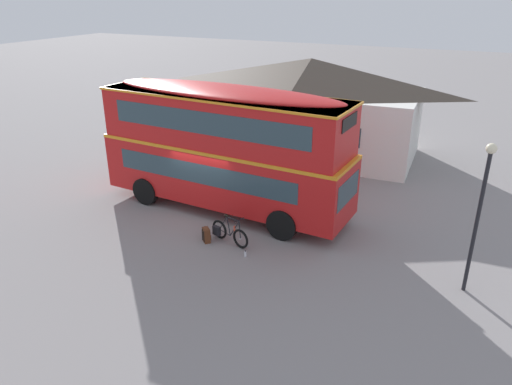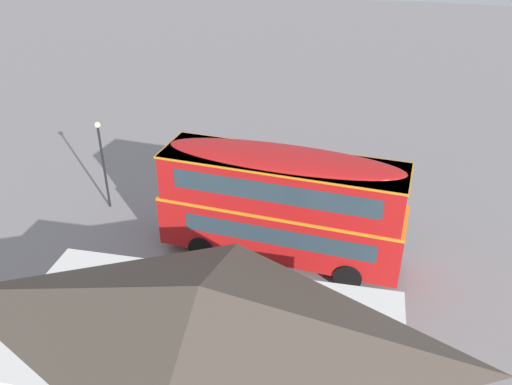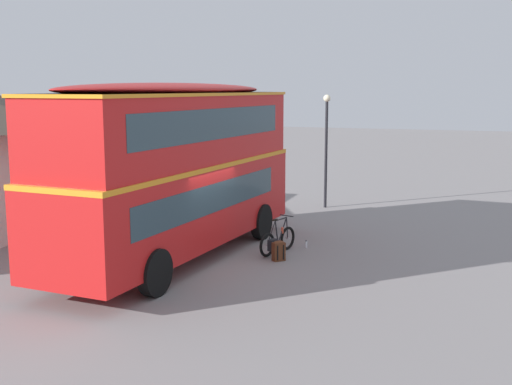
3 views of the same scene
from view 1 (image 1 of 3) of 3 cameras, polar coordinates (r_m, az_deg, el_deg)
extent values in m
plane|color=gray|center=(18.81, -5.37, -2.32)|extent=(120.00, 120.00, 0.00)
cylinder|color=black|center=(18.53, 6.35, -0.90)|extent=(1.12, 0.35, 1.10)
cylinder|color=black|center=(16.56, 3.09, -3.83)|extent=(1.12, 0.35, 1.10)
cylinder|color=black|center=(21.40, -8.75, 2.33)|extent=(1.12, 0.35, 1.10)
cylinder|color=black|center=(19.72, -12.93, 0.16)|extent=(1.12, 0.35, 1.10)
cube|color=red|center=(18.49, -3.67, 2.39)|extent=(9.93, 3.12, 2.10)
cube|color=orange|center=(18.14, -3.75, 5.58)|extent=(9.95, 3.14, 0.12)
cube|color=red|center=(17.87, -3.83, 8.58)|extent=(9.63, 3.05, 1.90)
ellipsoid|color=red|center=(17.64, -3.92, 11.82)|extent=(9.44, 2.98, 0.36)
cube|color=#2D424C|center=(16.44, 10.78, 0.24)|extent=(0.19, 2.05, 0.90)
cube|color=black|center=(15.74, 10.97, 8.18)|extent=(0.15, 1.38, 0.44)
cube|color=#2D424C|center=(17.54, -6.42, 2.16)|extent=(7.63, 0.52, 0.76)
cube|color=#2D424C|center=(16.86, -6.10, 8.15)|extent=(8.02, 0.55, 0.80)
cube|color=#2D424C|center=(19.48, -2.22, 4.45)|extent=(7.63, 0.52, 0.76)
cube|color=#2D424C|center=(18.83, -1.82, 9.85)|extent=(8.02, 0.55, 0.80)
cube|color=orange|center=(17.66, -3.91, 11.44)|extent=(9.74, 3.13, 0.08)
torus|color=black|center=(16.10, -1.84, -5.49)|extent=(0.67, 0.27, 0.68)
torus|color=black|center=(16.74, -4.33, -4.36)|extent=(0.67, 0.27, 0.68)
cylinder|color=#B2B2B7|center=(16.10, -1.84, -5.49)|extent=(0.08, 0.11, 0.05)
cylinder|color=#B2B2B7|center=(16.74, -4.33, -4.36)|extent=(0.08, 0.11, 0.05)
cylinder|color=black|center=(16.14, -2.55, -4.29)|extent=(0.45, 0.17, 0.70)
cylinder|color=black|center=(16.03, -2.75, -3.14)|extent=(0.55, 0.20, 0.04)
cylinder|color=black|center=(16.32, -3.25, -3.99)|extent=(0.18, 0.09, 0.69)
cylinder|color=black|center=(16.58, -3.70, -4.74)|extent=(0.51, 0.18, 0.09)
cylinder|color=black|center=(16.47, -3.90, -3.62)|extent=(0.40, 0.14, 0.63)
cylinder|color=black|center=(15.97, -1.93, -4.47)|extent=(0.10, 0.06, 0.63)
cylinder|color=black|center=(15.83, -2.03, -3.27)|extent=(0.16, 0.45, 0.03)
ellipsoid|color=black|center=(16.21, -3.51, -2.73)|extent=(0.28, 0.17, 0.06)
cube|color=black|center=(16.62, -4.68, -4.51)|extent=(0.31, 0.22, 0.32)
cylinder|color=#D84C33|center=(16.14, -2.55, -4.29)|extent=(0.07, 0.07, 0.18)
cube|color=#592D19|center=(16.58, -5.89, -5.04)|extent=(0.38, 0.38, 0.51)
ellipsoid|color=#592D19|center=(16.47, -5.93, -4.26)|extent=(0.36, 0.36, 0.10)
cube|color=#3E2011|center=(16.65, -5.49, -5.20)|extent=(0.20, 0.19, 0.18)
cylinder|color=black|center=(16.64, -6.35, -4.96)|extent=(0.05, 0.05, 0.41)
cylinder|color=black|center=(16.48, -6.18, -5.24)|extent=(0.05, 0.05, 0.41)
cylinder|color=silver|center=(15.71, -1.27, -7.28)|extent=(0.07, 0.07, 0.19)
cylinder|color=black|center=(15.66, -1.27, -6.93)|extent=(0.04, 0.04, 0.03)
cube|color=silver|center=(25.37, 6.27, 8.42)|extent=(10.87, 5.76, 3.34)
pyramid|color=#4C4238|center=(24.87, 6.52, 13.80)|extent=(11.29, 6.17, 1.48)
cube|color=#3D2319|center=(23.10, 4.24, 5.42)|extent=(1.10, 0.09, 2.10)
cube|color=#2D424C|center=(23.83, -1.82, 8.00)|extent=(1.10, 0.09, 0.90)
cube|color=#2D424C|center=(22.21, 10.85, 6.46)|extent=(1.10, 0.09, 0.90)
cylinder|color=black|center=(14.43, 24.58, -3.57)|extent=(0.11, 0.11, 4.15)
sphere|color=#F2E5BF|center=(13.67, 26.09, 4.69)|extent=(0.28, 0.28, 0.28)
camera|label=2|loc=(35.60, 6.45, 31.90)|focal=37.60mm
camera|label=3|loc=(25.14, -47.79, 7.86)|focal=44.83mm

